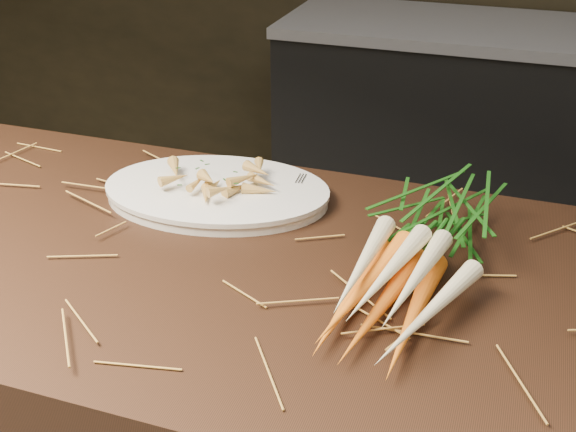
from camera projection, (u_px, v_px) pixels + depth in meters
The scene contains 6 objects.
back_counter at pixel (517, 137), 2.78m from camera, with size 1.82×0.62×0.84m.
straw_bedding at pixel (280, 261), 1.07m from camera, with size 1.40×0.60×0.02m, color #AE7331, non-canonical shape.
root_veg_bunch at pixel (420, 240), 1.05m from camera, with size 0.21×0.52×0.09m.
serving_platter at pixel (217, 194), 1.26m from camera, with size 0.39×0.26×0.02m, color white, non-canonical shape.
roasted_veg_heap at pixel (216, 177), 1.25m from camera, with size 0.19×0.14×0.04m, color #A67034, non-canonical shape.
serving_fork at pixel (293, 199), 1.22m from camera, with size 0.01×0.15×0.00m, color silver.
Camera 1 is at (0.31, -0.56, 1.48)m, focal length 45.00 mm.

